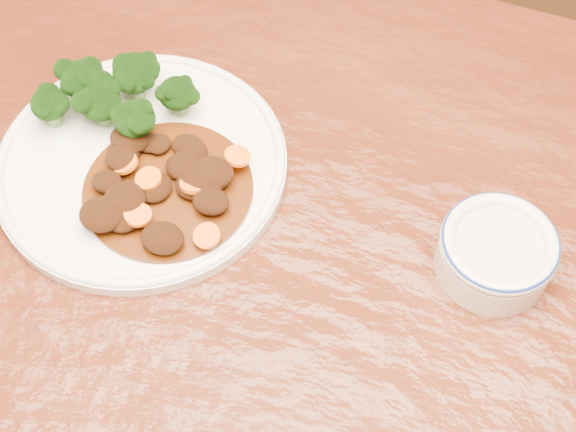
% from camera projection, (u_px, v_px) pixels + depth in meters
% --- Properties ---
extents(dining_table, '(1.53, 0.95, 0.75)m').
position_uv_depth(dining_table, '(328.00, 339.00, 0.80)').
color(dining_table, '#521F0E').
rests_on(dining_table, ground).
extents(dinner_plate, '(0.29, 0.29, 0.02)m').
position_uv_depth(dinner_plate, '(141.00, 163.00, 0.81)').
color(dinner_plate, white).
rests_on(dinner_plate, dining_table).
extents(broccoli_florets, '(0.15, 0.11, 0.05)m').
position_uv_depth(broccoli_florets, '(116.00, 92.00, 0.82)').
color(broccoli_florets, '#62914B').
rests_on(broccoli_florets, dinner_plate).
extents(mince_stew, '(0.17, 0.17, 0.03)m').
position_uv_depth(mince_stew, '(159.00, 185.00, 0.77)').
color(mince_stew, '#492107').
rests_on(mince_stew, dinner_plate).
extents(dip_bowl, '(0.11, 0.11, 0.05)m').
position_uv_depth(dip_bowl, '(496.00, 251.00, 0.73)').
color(dip_bowl, silver).
rests_on(dip_bowl, dining_table).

